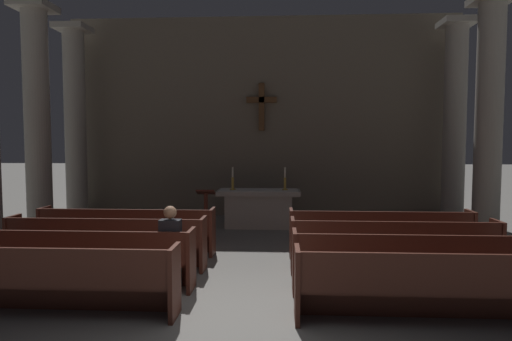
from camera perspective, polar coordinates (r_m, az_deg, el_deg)
ground_plane at (r=6.00m, az=-2.68°, el=-18.71°), size 80.00×80.00×0.00m
pew_left_row_1 at (r=6.55m, az=-26.05°, el=-12.70°), size 3.56×0.50×0.95m
pew_left_row_2 at (r=7.46m, az=-22.01°, el=-10.59°), size 3.56×0.50×0.95m
pew_left_row_3 at (r=8.41m, az=-18.90°, el=-8.91°), size 3.56×0.50×0.95m
pew_left_row_4 at (r=9.38m, az=-16.45°, el=-7.55°), size 3.56×0.50×0.95m
pew_right_row_1 at (r=6.09m, az=22.59°, el=-13.85°), size 3.56×0.50×0.95m
pew_right_row_2 at (r=7.06m, az=19.68°, el=-11.35°), size 3.56×0.50×0.95m
pew_right_row_3 at (r=8.05m, az=17.51°, el=-9.43°), size 3.56×0.50×0.95m
pew_right_row_4 at (r=9.06m, az=15.84°, el=-7.93°), size 3.56×0.50×0.95m
column_left_third at (r=12.16m, az=-26.61°, el=5.52°), size 0.91×0.91×5.66m
column_right_third at (r=11.63m, az=28.07°, el=5.57°), size 0.91×0.91×5.66m
column_left_fourth at (r=13.94m, az=-22.48°, el=5.35°), size 0.91×0.91×5.66m
column_right_fourth at (r=13.49m, az=24.46°, el=5.36°), size 0.91×0.91×5.66m
altar at (r=11.76m, az=0.36°, el=-4.84°), size 2.20×0.90×1.01m
candlestick_left at (r=11.73m, az=-3.06°, el=-1.59°), size 0.16×0.16×0.61m
candlestick_right at (r=11.66m, az=3.80°, el=-1.62°), size 0.16×0.16×0.61m
apse_with_cross at (r=13.61m, az=0.77°, el=6.94°), size 11.86×0.42×6.09m
lectern at (r=10.71m, az=-6.55°, el=-5.63°), size 0.44×0.36×1.15m
lone_worshipper at (r=6.97m, az=-10.92°, el=-9.58°), size 0.32×0.43×1.32m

